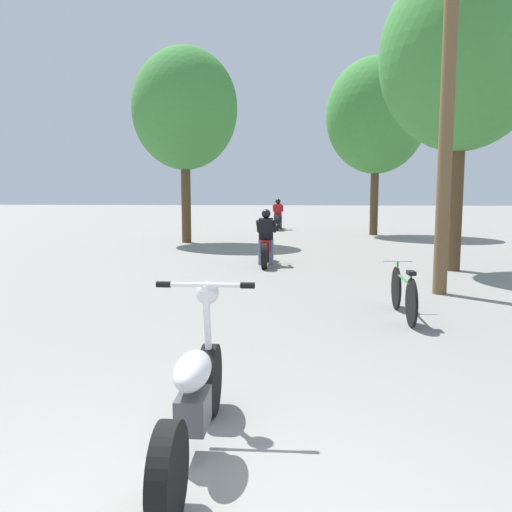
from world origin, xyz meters
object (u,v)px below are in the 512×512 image
object	(u,v)px
roadside_tree_right_far	(376,116)
motorcycle_rider_lead	(266,244)
bicycle_parked	(403,293)
roadside_tree_left	(185,109)
roadside_tree_right_near	(462,57)
motorcycle_rider_far	(278,218)
utility_pole	(448,76)
motorcycle_foreground	(194,396)

from	to	relation	value
roadside_tree_right_far	motorcycle_rider_lead	size ratio (longest dim) A/B	3.49
roadside_tree_right_far	bicycle_parked	size ratio (longest dim) A/B	4.01
bicycle_parked	roadside_tree_left	bearing A→B (deg)	116.21
roadside_tree_left	roadside_tree_right_near	bearing A→B (deg)	-39.41
motorcycle_rider_far	motorcycle_rider_lead	bearing A→B (deg)	-89.71
motorcycle_rider_far	roadside_tree_left	bearing A→B (deg)	-115.22
utility_pole	roadside_tree_right_far	world-z (taller)	utility_pole
roadside_tree_right_near	roadside_tree_right_far	size ratio (longest dim) A/B	0.96
motorcycle_rider_far	motorcycle_foreground	bearing A→B (deg)	-89.85
roadside_tree_right_near	motorcycle_foreground	bearing A→B (deg)	-115.61
roadside_tree_right_near	motorcycle_rider_lead	world-z (taller)	roadside_tree_right_near
utility_pole	motorcycle_foreground	xyz separation A→B (m)	(-3.24, -6.06, -3.29)
motorcycle_rider_lead	bicycle_parked	world-z (taller)	motorcycle_rider_lead
utility_pole	motorcycle_rider_far	size ratio (longest dim) A/B	3.37
motorcycle_rider_lead	motorcycle_rider_far	world-z (taller)	motorcycle_rider_far
bicycle_parked	motorcycle_foreground	bearing A→B (deg)	-118.05
utility_pole	roadside_tree_right_far	xyz separation A→B (m)	(0.63, 12.43, 0.98)
motorcycle_foreground	motorcycle_rider_far	bearing A→B (deg)	90.15
roadside_tree_right_far	motorcycle_rider_lead	world-z (taller)	roadside_tree_right_far
roadside_tree_left	bicycle_parked	world-z (taller)	roadside_tree_left
motorcycle_rider_lead	motorcycle_rider_far	bearing A→B (deg)	90.29
motorcycle_foreground	bicycle_parked	size ratio (longest dim) A/B	1.18
roadside_tree_right_far	motorcycle_rider_far	world-z (taller)	roadside_tree_right_far
utility_pole	roadside_tree_right_far	size ratio (longest dim) A/B	1.04
bicycle_parked	roadside_tree_right_near	bearing A→B (deg)	66.66
utility_pole	motorcycle_rider_far	world-z (taller)	utility_pole
motorcycle_foreground	roadside_tree_right_far	bearing A→B (deg)	78.19
utility_pole	motorcycle_foreground	size ratio (longest dim) A/B	3.52
utility_pole	motorcycle_rider_far	distance (m)	15.78
roadside_tree_right_far	utility_pole	bearing A→B (deg)	-92.90
motorcycle_rider_far	bicycle_parked	distance (m)	17.12
motorcycle_rider_far	roadside_tree_right_near	bearing A→B (deg)	-70.60
utility_pole	bicycle_parked	distance (m)	3.96
roadside_tree_right_far	motorcycle_rider_lead	distance (m)	10.64
utility_pole	roadside_tree_right_near	world-z (taller)	utility_pole
roadside_tree_left	motorcycle_foreground	distance (m)	15.72
roadside_tree_right_near	roadside_tree_left	size ratio (longest dim) A/B	1.03
roadside_tree_left	utility_pole	bearing A→B (deg)	-54.64
roadside_tree_right_near	bicycle_parked	size ratio (longest dim) A/B	3.86
motorcycle_rider_lead	motorcycle_rider_far	distance (m)	11.66
motorcycle_foreground	motorcycle_rider_far	world-z (taller)	motorcycle_rider_far
roadside_tree_right_near	roadside_tree_right_far	distance (m)	9.61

